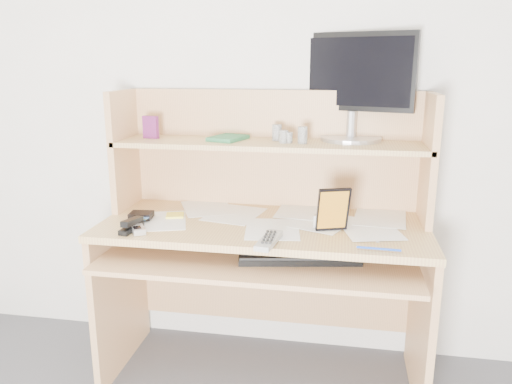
% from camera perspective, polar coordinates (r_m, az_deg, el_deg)
% --- Properties ---
extents(back_wall, '(3.60, 0.04, 2.50)m').
position_cam_1_polar(back_wall, '(2.37, 2.15, 10.42)').
color(back_wall, white).
rests_on(back_wall, floor).
extents(desk, '(1.40, 0.70, 1.30)m').
position_cam_1_polar(desk, '(2.25, 1.18, -4.27)').
color(desk, tan).
rests_on(desk, floor).
extents(paper_clutter, '(1.32, 0.54, 0.01)m').
position_cam_1_polar(paper_clutter, '(2.16, 0.86, -3.48)').
color(paper_clutter, white).
rests_on(paper_clutter, desk).
extents(keyboard, '(0.51, 0.25, 0.03)m').
position_cam_1_polar(keyboard, '(2.04, 4.93, -7.16)').
color(keyboard, black).
rests_on(keyboard, desk).
extents(tv_remote, '(0.08, 0.21, 0.02)m').
position_cam_1_polar(tv_remote, '(1.90, 1.49, -5.56)').
color(tv_remote, '#A0A09B').
rests_on(tv_remote, paper_clutter).
extents(flip_phone, '(0.09, 0.10, 0.02)m').
position_cam_1_polar(flip_phone, '(2.08, -13.32, -4.10)').
color(flip_phone, silver).
rests_on(flip_phone, paper_clutter).
extents(stapler, '(0.05, 0.15, 0.04)m').
position_cam_1_polar(stapler, '(2.11, -14.08, -3.61)').
color(stapler, black).
rests_on(stapler, paper_clutter).
extents(wallet, '(0.10, 0.09, 0.02)m').
position_cam_1_polar(wallet, '(2.26, -12.98, -2.59)').
color(wallet, black).
rests_on(wallet, paper_clutter).
extents(sticky_note_pad, '(0.10, 0.10, 0.01)m').
position_cam_1_polar(sticky_note_pad, '(2.27, -9.25, -2.66)').
color(sticky_note_pad, yellow).
rests_on(sticky_note_pad, desk).
extents(digital_camera, '(0.09, 0.04, 0.05)m').
position_cam_1_polar(digital_camera, '(2.09, 7.79, -3.37)').
color(digital_camera, '#A7A6A9').
rests_on(digital_camera, paper_clutter).
extents(game_case, '(0.13, 0.06, 0.18)m').
position_cam_1_polar(game_case, '(2.03, 8.81, -1.99)').
color(game_case, black).
rests_on(game_case, paper_clutter).
extents(blue_pen, '(0.16, 0.02, 0.01)m').
position_cam_1_polar(blue_pen, '(1.89, 13.85, -6.32)').
color(blue_pen, '#1941BB').
rests_on(blue_pen, paper_clutter).
extents(card_box, '(0.08, 0.04, 0.10)m').
position_cam_1_polar(card_box, '(2.37, -11.95, 7.25)').
color(card_box, maroon).
rests_on(card_box, desk).
extents(shelf_book, '(0.18, 0.21, 0.02)m').
position_cam_1_polar(shelf_book, '(2.28, -3.21, 6.18)').
color(shelf_book, '#2D7148').
rests_on(shelf_book, desk).
extents(chip_stack_a, '(0.05, 0.05, 0.06)m').
position_cam_1_polar(chip_stack_a, '(2.18, 3.18, 6.33)').
color(chip_stack_a, black).
rests_on(chip_stack_a, desk).
extents(chip_stack_b, '(0.05, 0.05, 0.07)m').
position_cam_1_polar(chip_stack_b, '(2.25, 2.41, 6.80)').
color(chip_stack_b, white).
rests_on(chip_stack_b, desk).
extents(chip_stack_c, '(0.04, 0.04, 0.05)m').
position_cam_1_polar(chip_stack_c, '(2.19, 3.72, 6.22)').
color(chip_stack_c, black).
rests_on(chip_stack_c, desk).
extents(chip_stack_d, '(0.04, 0.04, 0.07)m').
position_cam_1_polar(chip_stack_d, '(2.18, 5.35, 6.49)').
color(chip_stack_d, silver).
rests_on(chip_stack_d, desk).
extents(monitor, '(0.53, 0.27, 0.47)m').
position_cam_1_polar(monitor, '(2.30, 11.07, 12.08)').
color(monitor, '#BABABF').
rests_on(monitor, desk).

